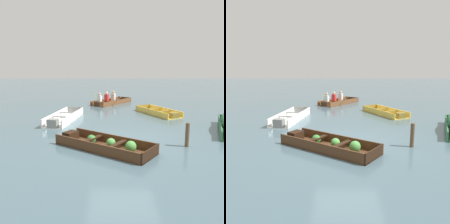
{
  "view_description": "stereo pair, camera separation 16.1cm",
  "coord_description": "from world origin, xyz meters",
  "views": [
    {
      "loc": [
        -0.5,
        -8.4,
        2.71
      ],
      "look_at": [
        -0.31,
        3.81,
        0.35
      ],
      "focal_mm": 40.0,
      "sensor_mm": 36.0,
      "label": 1
    },
    {
      "loc": [
        -0.33,
        -8.4,
        2.71
      ],
      "look_at": [
        -0.31,
        3.81,
        0.35
      ],
      "focal_mm": 40.0,
      "sensor_mm": 36.0,
      "label": 2
    }
  ],
  "objects": [
    {
      "name": "mooring_post",
      "position": [
        2.11,
        -0.49,
        0.4
      ],
      "size": [
        0.13,
        0.13,
        0.8
      ],
      "primitive_type": "cylinder",
      "color": "brown",
      "rests_on": "ground"
    },
    {
      "name": "dinghy_dark_varnish_foreground",
      "position": [
        -0.66,
        -0.62,
        0.13
      ],
      "size": [
        3.37,
        2.86,
        0.39
      ],
      "color": "#4C2D19",
      "rests_on": "ground"
    },
    {
      "name": "skiff_yellow_far_moored",
      "position": [
        2.29,
        4.9,
        0.1
      ],
      "size": [
        2.21,
        3.07,
        0.3
      ],
      "color": "#E5BC47",
      "rests_on": "ground"
    },
    {
      "name": "rowboat_wooden_brown_with_crew",
      "position": [
        -0.41,
        8.53,
        0.19
      ],
      "size": [
        2.85,
        3.18,
        0.88
      ],
      "color": "brown",
      "rests_on": "ground"
    },
    {
      "name": "skiff_white_near_moored",
      "position": [
        -2.63,
        3.26,
        0.14
      ],
      "size": [
        1.51,
        3.41,
        0.41
      ],
      "color": "white",
      "rests_on": "ground"
    },
    {
      "name": "ground_plane",
      "position": [
        0.0,
        0.0,
        0.0
      ],
      "size": [
        80.0,
        80.0,
        0.0
      ],
      "primitive_type": "plane",
      "color": "#47606B"
    }
  ]
}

